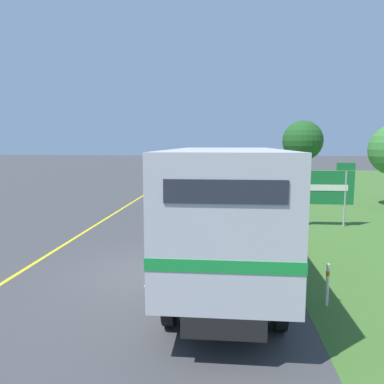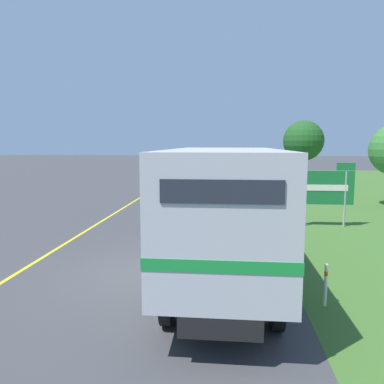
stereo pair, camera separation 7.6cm
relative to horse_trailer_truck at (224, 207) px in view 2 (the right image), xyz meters
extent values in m
plane|color=#3D3D3F|center=(-1.94, 0.26, -1.93)|extent=(200.00, 200.00, 0.00)
cube|color=yellow|center=(-5.64, 13.50, -1.92)|extent=(0.12, 55.96, 0.01)
cube|color=white|center=(-1.94, 0.58, -1.92)|extent=(0.12, 2.60, 0.01)
cube|color=white|center=(-1.94, 7.18, -1.92)|extent=(0.12, 2.60, 0.01)
cube|color=white|center=(-1.94, 13.78, -1.92)|extent=(0.12, 2.60, 0.01)
cube|color=white|center=(-1.94, 20.38, -1.92)|extent=(0.12, 2.60, 0.01)
cube|color=white|center=(-1.94, 26.98, -1.92)|extent=(0.12, 2.60, 0.01)
cylinder|color=black|center=(-1.05, 3.85, -1.43)|extent=(0.22, 1.00, 1.00)
cylinder|color=black|center=(1.05, 3.85, -1.43)|extent=(0.22, 1.00, 1.00)
cylinder|color=black|center=(-1.05, -2.57, -1.43)|extent=(0.22, 1.00, 1.00)
cylinder|color=black|center=(1.05, -2.57, -1.43)|extent=(0.22, 1.00, 1.00)
cube|color=black|center=(0.00, 0.26, -1.25)|extent=(1.34, 8.55, 0.36)
cube|color=#B7B7BC|center=(0.00, -0.79, 0.21)|extent=(2.44, 6.45, 2.54)
cube|color=#198C38|center=(0.00, -0.79, -0.24)|extent=(2.46, 6.47, 0.20)
cube|color=#232833|center=(0.00, -4.03, 0.90)|extent=(1.83, 0.03, 0.36)
cube|color=#B7B7BC|center=(0.00, 3.48, -0.12)|extent=(2.35, 2.10, 1.90)
cube|color=#283342|center=(0.00, 4.54, 0.12)|extent=(2.08, 0.03, 0.85)
cylinder|color=black|center=(-4.72, 17.88, -1.60)|extent=(0.16, 0.66, 0.66)
cylinder|color=black|center=(-3.24, 17.88, -1.60)|extent=(0.16, 0.66, 0.66)
cylinder|color=black|center=(-4.72, 15.04, -1.60)|extent=(0.16, 0.66, 0.66)
cylinder|color=black|center=(-3.24, 15.04, -1.60)|extent=(0.16, 0.66, 0.66)
cube|color=white|center=(-3.98, 16.46, -1.14)|extent=(1.80, 4.59, 0.91)
cube|color=#282D38|center=(-3.98, 16.28, -0.30)|extent=(1.55, 2.52, 0.77)
cube|color=red|center=(-4.61, 14.15, -0.98)|extent=(0.20, 0.03, 0.14)
cube|color=red|center=(-3.35, 14.15, -0.98)|extent=(0.20, 0.03, 0.14)
cylinder|color=black|center=(-0.75, 32.73, -1.60)|extent=(0.16, 0.66, 0.66)
cylinder|color=black|center=(0.72, 32.73, -1.60)|extent=(0.16, 0.66, 0.66)
cylinder|color=black|center=(-0.75, 29.95, -1.60)|extent=(0.16, 0.66, 0.66)
cylinder|color=black|center=(0.72, 29.95, -1.60)|extent=(0.16, 0.66, 0.66)
cube|color=white|center=(-0.01, 31.34, -1.15)|extent=(1.80, 4.49, 0.89)
cube|color=#282D38|center=(-0.01, 31.16, -0.33)|extent=(1.55, 2.47, 0.76)
cube|color=red|center=(-0.64, 29.08, -1.00)|extent=(0.20, 0.03, 0.14)
cube|color=red|center=(0.62, 29.08, -1.00)|extent=(0.20, 0.03, 0.14)
cylinder|color=#9E9EA3|center=(3.37, 6.71, -0.73)|extent=(0.09, 0.09, 2.39)
cylinder|color=#9E9EA3|center=(5.03, 6.71, -0.73)|extent=(0.09, 0.09, 2.39)
cube|color=#196B33|center=(4.20, 6.71, -0.25)|extent=(2.36, 0.06, 1.43)
cube|color=#196B33|center=(5.00, 6.71, 0.64)|extent=(0.76, 0.06, 0.32)
cube|color=silver|center=(4.20, 6.68, -0.25)|extent=(1.84, 0.02, 0.26)
cylinder|color=brown|center=(6.20, 22.17, -0.71)|extent=(0.40, 0.40, 2.43)
sphere|color=#1E511E|center=(6.20, 22.17, 1.82)|extent=(3.29, 3.29, 3.29)
cylinder|color=white|center=(2.23, -1.44, -1.45)|extent=(0.07, 0.07, 0.95)
cylinder|color=orange|center=(2.23, -1.44, -1.18)|extent=(0.08, 0.08, 0.10)
camera|label=1|loc=(0.02, -9.48, 1.61)|focal=35.00mm
camera|label=2|loc=(0.10, -9.48, 1.61)|focal=35.00mm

